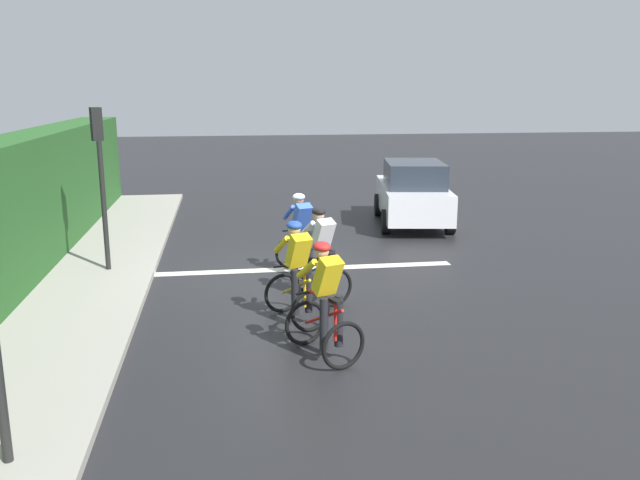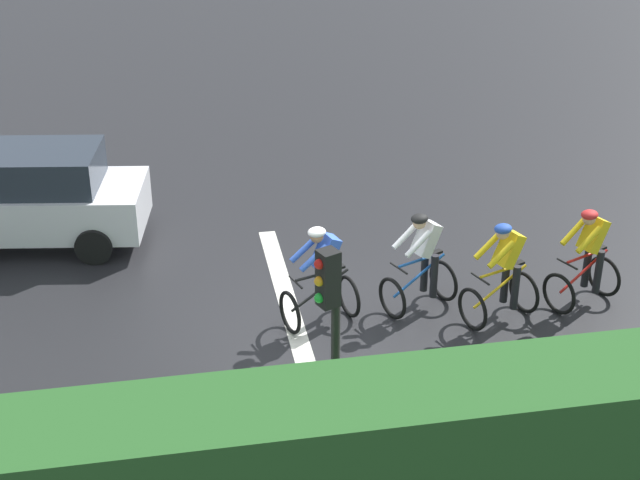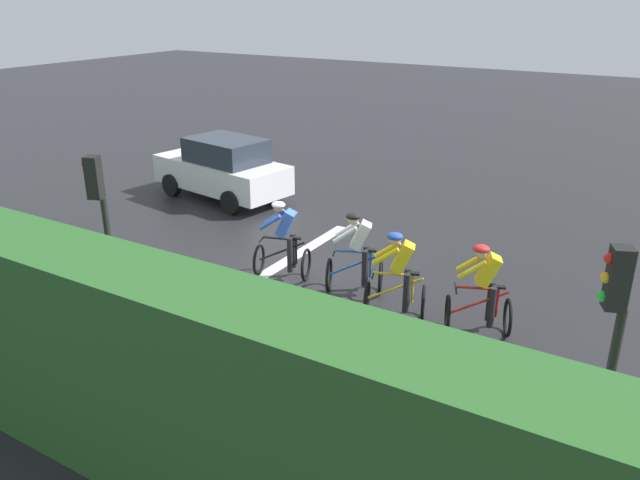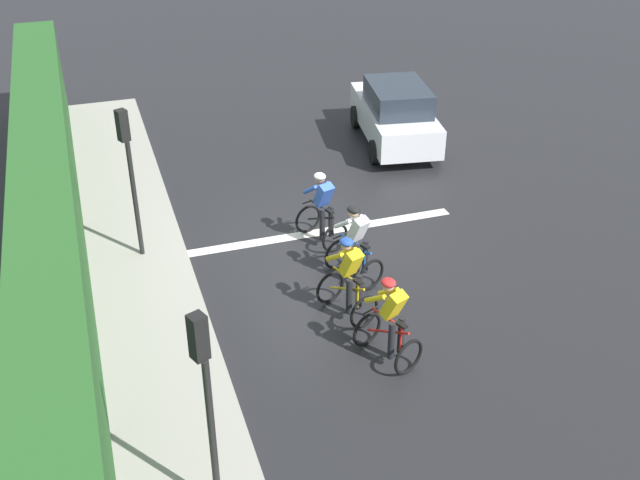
% 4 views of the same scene
% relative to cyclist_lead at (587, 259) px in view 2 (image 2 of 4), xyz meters
% --- Properties ---
extents(ground_plane, '(80.00, 80.00, 0.00)m').
position_rel_cyclist_lead_xyz_m(ground_plane, '(0.07, -4.38, -0.80)').
color(ground_plane, black).
extents(hedge_wall, '(1.10, 23.91, 2.76)m').
position_rel_cyclist_lead_xyz_m(hedge_wall, '(5.39, -2.38, 0.59)').
color(hedge_wall, '#265623').
rests_on(hedge_wall, ground).
extents(road_marking_stop_line, '(7.00, 0.30, 0.01)m').
position_rel_cyclist_lead_xyz_m(road_marking_stop_line, '(0.07, -4.63, -0.79)').
color(road_marking_stop_line, silver).
rests_on(road_marking_stop_line, ground).
extents(cyclist_lead, '(1.05, 1.26, 1.66)m').
position_rel_cyclist_lead_xyz_m(cyclist_lead, '(0.00, 0.00, 0.00)').
color(cyclist_lead, black).
rests_on(cyclist_lead, ground).
extents(cyclist_second, '(1.01, 1.25, 1.66)m').
position_rel_cyclist_lead_xyz_m(cyclist_second, '(0.23, -1.47, 0.00)').
color(cyclist_second, black).
rests_on(cyclist_second, ground).
extents(cyclist_mid, '(1.04, 1.26, 1.66)m').
position_rel_cyclist_lead_xyz_m(cyclist_mid, '(-0.33, -2.59, 0.00)').
color(cyclist_mid, black).
rests_on(cyclist_mid, ground).
extents(cyclist_fourth, '(0.97, 1.24, 1.66)m').
position_rel_cyclist_lead_xyz_m(cyclist_fourth, '(-0.16, -4.20, 0.00)').
color(cyclist_fourth, black).
rests_on(cyclist_fourth, ground).
extents(car_white, '(2.36, 4.31, 1.76)m').
position_rel_cyclist_lead_xyz_m(car_white, '(-3.80, -8.77, 0.08)').
color(car_white, silver).
rests_on(car_white, ground).
extents(traffic_light_near_crossing, '(0.26, 0.30, 3.34)m').
position_rel_cyclist_lead_xyz_m(traffic_light_near_crossing, '(3.74, -4.83, 1.43)').
color(traffic_light_near_crossing, black).
rests_on(traffic_light_near_crossing, ground).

